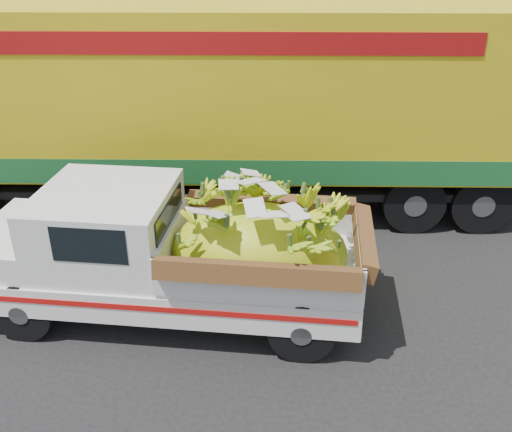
# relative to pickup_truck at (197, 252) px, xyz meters

# --- Properties ---
(ground) EXTENTS (100.00, 100.00, 0.00)m
(ground) POSITION_rel_pickup_truck_xyz_m (-2.39, -0.15, -0.99)
(ground) COLOR black
(ground) RESTS_ON ground
(curb) EXTENTS (60.00, 0.25, 0.15)m
(curb) POSITION_rel_pickup_truck_xyz_m (-2.39, 6.02, -0.91)
(curb) COLOR gray
(curb) RESTS_ON ground
(sidewalk) EXTENTS (60.00, 4.00, 0.14)m
(sidewalk) POSITION_rel_pickup_truck_xyz_m (-2.39, 8.12, -0.92)
(sidewalk) COLOR gray
(sidewalk) RESTS_ON ground
(building_left) EXTENTS (18.00, 6.00, 5.00)m
(building_left) POSITION_rel_pickup_truck_xyz_m (-10.39, 14.02, 1.51)
(building_left) COLOR gray
(building_left) RESTS_ON ground
(pickup_truck) EXTENTS (5.29, 2.07, 1.83)m
(pickup_truck) POSITION_rel_pickup_truck_xyz_m (0.00, 0.00, 0.00)
(pickup_truck) COLOR black
(pickup_truck) RESTS_ON ground
(semi_trailer) EXTENTS (12.04, 3.99, 3.80)m
(semi_trailer) POSITION_rel_pickup_truck_xyz_m (-0.35, 3.57, 1.14)
(semi_trailer) COLOR black
(semi_trailer) RESTS_ON ground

